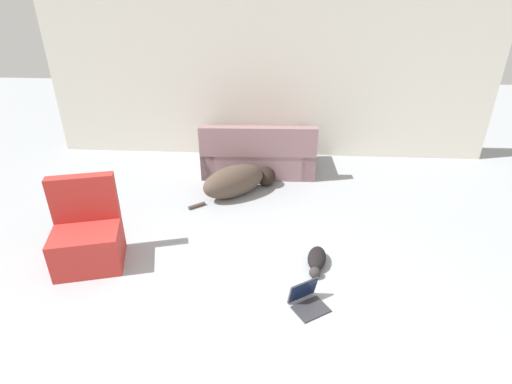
% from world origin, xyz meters
% --- Properties ---
extents(ground_plane, '(20.00, 20.00, 0.00)m').
position_xyz_m(ground_plane, '(0.00, 0.00, 0.00)').
color(ground_plane, '#999EA3').
extents(wall_back, '(6.96, 0.06, 2.49)m').
position_xyz_m(wall_back, '(0.00, 4.41, 1.25)').
color(wall_back, beige).
rests_on(wall_back, ground_plane).
extents(couch, '(1.69, 0.97, 0.80)m').
position_xyz_m(couch, '(-0.11, 3.73, 0.25)').
color(couch, gray).
rests_on(couch, ground_plane).
extents(dog, '(1.16, 0.97, 0.43)m').
position_xyz_m(dog, '(-0.34, 2.91, 0.20)').
color(dog, '#4C3D33').
rests_on(dog, ground_plane).
extents(cat, '(0.24, 0.55, 0.15)m').
position_xyz_m(cat, '(0.62, 1.41, 0.07)').
color(cat, black).
rests_on(cat, ground_plane).
extents(laptop_open, '(0.39, 0.39, 0.23)m').
position_xyz_m(laptop_open, '(0.48, 0.84, 0.08)').
color(laptop_open, '#2D2D33').
rests_on(laptop_open, ground_plane).
extents(side_chair, '(0.77, 0.70, 0.90)m').
position_xyz_m(side_chair, '(-1.70, 1.34, 0.30)').
color(side_chair, '#B72D28').
rests_on(side_chair, ground_plane).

